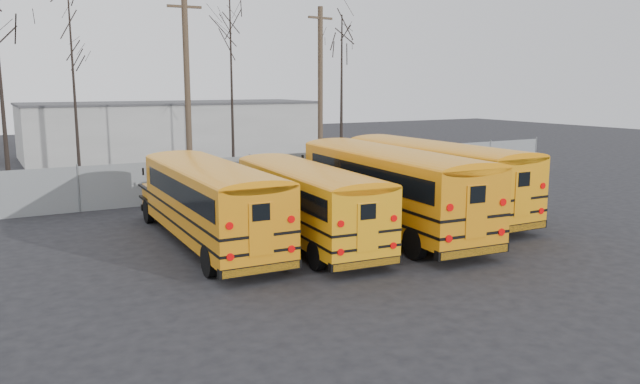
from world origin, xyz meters
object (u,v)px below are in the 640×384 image
bus_b (305,197)px  bus_c (387,182)px  bus_a (209,196)px  bus_d (432,172)px  utility_pole_left (187,90)px  utility_pole_right (320,89)px

bus_b → bus_c: 3.46m
bus_a → bus_d: bus_d is taller
bus_c → utility_pole_left: 14.26m
bus_b → bus_d: 7.03m
bus_b → utility_pole_left: bearing=93.9°
utility_pole_left → bus_d: bearing=-58.1°
bus_c → utility_pole_right: utility_pole_right is taller
bus_a → utility_pole_left: 13.17m
utility_pole_left → utility_pole_right: (8.87, 1.56, 0.01)m
bus_d → utility_pole_left: 14.05m
bus_b → bus_d: (6.84, 1.57, 0.22)m
bus_c → utility_pole_left: size_ratio=1.16×
bus_d → utility_pole_left: size_ratio=1.13×
utility_pole_left → utility_pole_right: bearing=12.5°
utility_pole_left → utility_pole_right: 9.00m
bus_c → utility_pole_left: utility_pole_left is taller
bus_a → utility_pole_left: bearing=77.2°
bus_b → utility_pole_left: utility_pole_left is taller
utility_pole_right → bus_b: bearing=-130.4°
utility_pole_left → utility_pole_right: utility_pole_right is taller
bus_a → bus_c: 6.64m
bus_b → bus_c: (3.45, -0.01, 0.26)m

